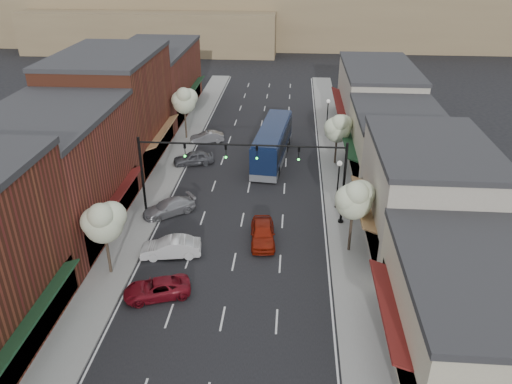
% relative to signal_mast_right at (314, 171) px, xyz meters
% --- Properties ---
extents(ground, '(160.00, 160.00, 0.00)m').
position_rel_signal_mast_right_xyz_m(ground, '(-5.62, -8.00, -4.62)').
color(ground, black).
rests_on(ground, ground).
extents(sidewalk_left, '(2.80, 73.00, 0.15)m').
position_rel_signal_mast_right_xyz_m(sidewalk_left, '(-14.02, 10.50, -4.55)').
color(sidewalk_left, gray).
rests_on(sidewalk_left, ground).
extents(sidewalk_right, '(2.80, 73.00, 0.15)m').
position_rel_signal_mast_right_xyz_m(sidewalk_right, '(2.78, 10.50, -4.55)').
color(sidewalk_right, gray).
rests_on(sidewalk_right, ground).
extents(curb_left, '(0.25, 73.00, 0.17)m').
position_rel_signal_mast_right_xyz_m(curb_left, '(-12.62, 10.50, -4.55)').
color(curb_left, gray).
rests_on(curb_left, ground).
extents(curb_right, '(0.25, 73.00, 0.17)m').
position_rel_signal_mast_right_xyz_m(curb_right, '(1.38, 10.50, -4.55)').
color(curb_right, gray).
rests_on(curb_right, ground).
extents(bldg_left_midnear, '(10.14, 14.10, 9.40)m').
position_rel_signal_mast_right_xyz_m(bldg_left_midnear, '(-19.85, -2.00, 0.03)').
color(bldg_left_midnear, maroon).
rests_on(bldg_left_midnear, ground).
extents(bldg_left_midfar, '(10.14, 14.10, 10.90)m').
position_rel_signal_mast_right_xyz_m(bldg_left_midfar, '(-19.86, 12.00, 0.78)').
color(bldg_left_midfar, brown).
rests_on(bldg_left_midfar, ground).
extents(bldg_left_far, '(10.14, 18.10, 8.40)m').
position_rel_signal_mast_right_xyz_m(bldg_left_far, '(-19.84, 28.00, -0.46)').
color(bldg_left_far, maroon).
rests_on(bldg_left_far, ground).
extents(bldg_right_near, '(9.14, 12.10, 5.90)m').
position_rel_signal_mast_right_xyz_m(bldg_right_near, '(8.07, -14.00, -1.70)').
color(bldg_right_near, beige).
rests_on(bldg_right_near, ground).
extents(bldg_right_midnear, '(9.14, 12.10, 7.90)m').
position_rel_signal_mast_right_xyz_m(bldg_right_midnear, '(8.10, -2.00, -0.72)').
color(bldg_right_midnear, '#ABA393').
rests_on(bldg_right_midnear, ground).
extents(bldg_right_midfar, '(9.14, 12.10, 6.40)m').
position_rel_signal_mast_right_xyz_m(bldg_right_midfar, '(8.08, 10.00, -1.46)').
color(bldg_right_midfar, beige).
rests_on(bldg_right_midfar, ground).
extents(bldg_right_far, '(9.14, 16.10, 7.40)m').
position_rel_signal_mast_right_xyz_m(bldg_right_far, '(8.09, 24.00, -0.96)').
color(bldg_right_far, '#ABA393').
rests_on(bldg_right_far, ground).
extents(hill_far, '(120.00, 30.00, 12.00)m').
position_rel_signal_mast_right_xyz_m(hill_far, '(-5.62, 82.00, 1.38)').
color(hill_far, '#7A6647').
rests_on(hill_far, ground).
extents(hill_near, '(50.00, 20.00, 8.00)m').
position_rel_signal_mast_right_xyz_m(hill_near, '(-30.62, 70.00, -0.62)').
color(hill_near, '#7A6647').
rests_on(hill_near, ground).
extents(signal_mast_right, '(8.22, 0.46, 7.00)m').
position_rel_signal_mast_right_xyz_m(signal_mast_right, '(0.00, 0.00, 0.00)').
color(signal_mast_right, black).
rests_on(signal_mast_right, ground).
extents(signal_mast_left, '(8.22, 0.46, 7.00)m').
position_rel_signal_mast_right_xyz_m(signal_mast_left, '(-11.24, 0.00, 0.00)').
color(signal_mast_left, black).
rests_on(signal_mast_left, ground).
extents(tree_right_near, '(2.85, 2.65, 5.95)m').
position_rel_signal_mast_right_xyz_m(tree_right_near, '(2.73, -4.05, -0.17)').
color(tree_right_near, '#47382B').
rests_on(tree_right_near, ground).
extents(tree_right_far, '(2.85, 2.65, 5.43)m').
position_rel_signal_mast_right_xyz_m(tree_right_far, '(2.73, 11.95, -0.63)').
color(tree_right_far, '#47382B').
rests_on(tree_right_far, ground).
extents(tree_left_near, '(2.85, 2.65, 5.69)m').
position_rel_signal_mast_right_xyz_m(tree_left_near, '(-13.87, -8.05, -0.40)').
color(tree_left_near, '#47382B').
rests_on(tree_left_near, ground).
extents(tree_left_far, '(2.85, 2.65, 6.13)m').
position_rel_signal_mast_right_xyz_m(tree_left_far, '(-13.87, 17.95, -0.02)').
color(tree_left_far, '#47382B').
rests_on(tree_left_far, ground).
extents(lamp_post_near, '(0.44, 0.44, 4.44)m').
position_rel_signal_mast_right_xyz_m(lamp_post_near, '(2.18, 2.50, -1.62)').
color(lamp_post_near, black).
rests_on(lamp_post_near, ground).
extents(lamp_post_far, '(0.44, 0.44, 4.44)m').
position_rel_signal_mast_right_xyz_m(lamp_post_far, '(2.18, 20.00, -1.62)').
color(lamp_post_far, black).
rests_on(lamp_post_far, ground).
extents(coach_bus, '(3.81, 12.10, 3.64)m').
position_rel_signal_mast_right_xyz_m(coach_bus, '(-3.76, 12.65, -2.73)').
color(coach_bus, '#0E1A39').
rests_on(coach_bus, ground).
extents(red_hatchback, '(2.19, 4.64, 1.54)m').
position_rel_signal_mast_right_xyz_m(red_hatchback, '(-3.75, -3.18, -3.85)').
color(red_hatchback, maroon).
rests_on(red_hatchback, ground).
extents(parked_car_a, '(4.69, 3.27, 1.19)m').
position_rel_signal_mast_right_xyz_m(parked_car_a, '(-10.10, -10.18, -4.03)').
color(parked_car_a, maroon).
rests_on(parked_car_a, ground).
extents(parked_car_b, '(4.53, 2.21, 1.43)m').
position_rel_signal_mast_right_xyz_m(parked_car_b, '(-10.25, -5.59, -3.91)').
color(parked_car_b, silver).
rests_on(parked_car_b, ground).
extents(parked_car_c, '(4.68, 4.16, 1.30)m').
position_rel_signal_mast_right_xyz_m(parked_car_c, '(-11.82, 0.46, -3.97)').
color(parked_car_c, '#A0A0A5').
rests_on(parked_car_c, ground).
extents(parked_car_d, '(4.41, 2.88, 1.40)m').
position_rel_signal_mast_right_xyz_m(parked_car_d, '(-11.70, 10.82, -3.92)').
color(parked_car_d, '#4F5056').
rests_on(parked_car_d, ground).
extents(parked_car_e, '(3.96, 2.39, 1.23)m').
position_rel_signal_mast_right_xyz_m(parked_car_e, '(-11.35, 17.04, -4.01)').
color(parked_car_e, gray).
rests_on(parked_car_e, ground).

